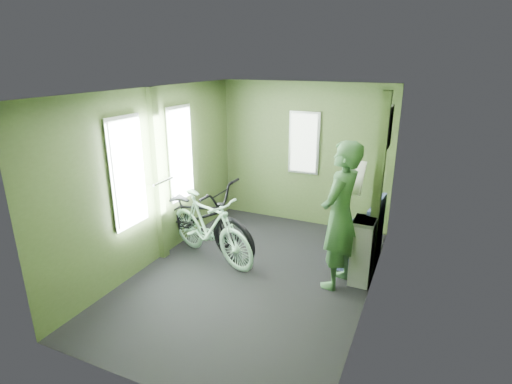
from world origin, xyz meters
TOP-DOWN VIEW (x-y plane):
  - room at (-0.04, 0.04)m, footprint 4.00×4.02m
  - bicycle_black at (-1.03, 0.33)m, footprint 2.23×1.36m
  - bicycle_mint at (-0.72, 0.17)m, footprint 1.71×1.07m
  - passenger at (1.00, 0.26)m, footprint 0.55×0.76m
  - waste_box at (1.26, 0.43)m, footprint 0.24×0.34m
  - bench_seat at (1.14, 0.98)m, footprint 0.55×0.87m

SIDE VIEW (x-z plane):
  - bicycle_black at x=-1.03m, z-range -0.60..0.60m
  - bicycle_mint at x=-0.72m, z-range -0.51..0.51m
  - bench_seat at x=1.14m, z-range -0.18..0.70m
  - waste_box at x=1.26m, z-range 0.00..0.83m
  - passenger at x=1.00m, z-range 0.00..1.78m
  - room at x=-0.04m, z-range 0.28..2.59m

